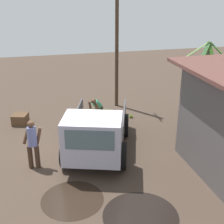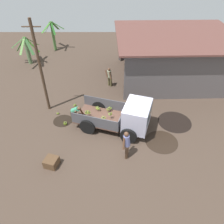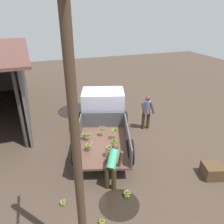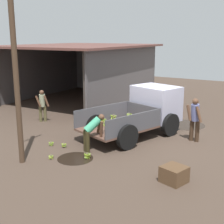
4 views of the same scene
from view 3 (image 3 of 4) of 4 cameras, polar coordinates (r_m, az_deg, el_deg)
ground at (r=10.05m, az=-0.38°, el=-6.35°), size 36.00×36.00×0.00m
mud_patch_0 at (r=12.71m, az=-9.30°, el=0.39°), size 2.09×2.09×0.01m
mud_patch_1 at (r=7.05m, az=1.85°, el=-22.92°), size 1.21×1.21×0.01m
mud_patch_2 at (r=12.10m, az=-0.22°, el=-0.56°), size 1.85×1.85×0.01m
cargo_truck at (r=9.77m, az=-2.33°, el=-0.50°), size 4.72×3.16×1.94m
utility_pole at (r=3.95m, az=-9.32°, el=-9.74°), size 1.02×0.17×5.87m
person_foreground_visitor at (r=10.37m, az=9.06°, el=0.34°), size 0.45×0.70×1.72m
person_worker_loading at (r=7.14m, az=0.10°, el=-13.46°), size 0.87×0.75×1.34m
banana_bunch_on_ground_0 at (r=6.57m, az=-2.72°, el=-26.65°), size 0.18×0.19×0.15m
banana_bunch_on_ground_1 at (r=7.13m, az=-12.71°, el=-22.03°), size 0.20×0.20×0.16m
banana_bunch_on_ground_2 at (r=7.24m, az=-8.35°, el=-20.62°), size 0.20×0.20×0.17m
banana_bunch_on_ground_3 at (r=7.20m, az=3.87°, el=-20.40°), size 0.24×0.24×0.21m
wooden_crate_0 at (r=8.50m, az=24.72°, el=-13.75°), size 0.78×0.78×0.47m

